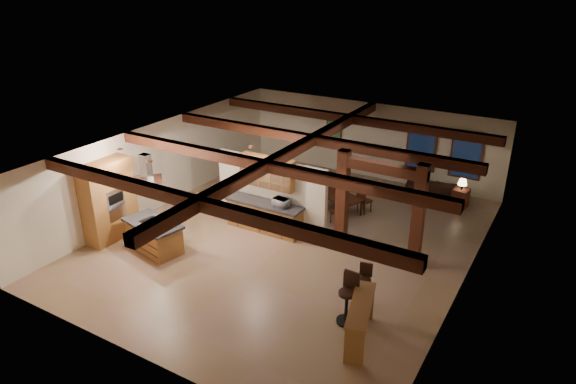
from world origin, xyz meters
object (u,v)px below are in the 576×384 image
(kitchen_island, at_px, (154,236))
(sofa, at_px, (435,187))
(dining_table, at_px, (337,203))
(bar_counter, at_px, (360,316))

(kitchen_island, relative_size, sofa, 0.99)
(kitchen_island, xyz_separation_m, dining_table, (3.41, 4.99, -0.16))
(dining_table, xyz_separation_m, sofa, (2.40, 3.03, 0.01))
(kitchen_island, relative_size, dining_table, 1.21)
(dining_table, distance_m, sofa, 3.87)
(kitchen_island, bearing_deg, bar_counter, -5.66)
(bar_counter, bearing_deg, dining_table, 119.70)
(dining_table, height_order, sofa, sofa)
(kitchen_island, distance_m, dining_table, 6.04)
(sofa, xyz_separation_m, bar_counter, (0.82, -8.68, 0.34))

